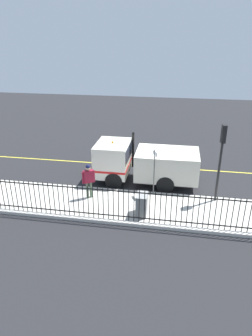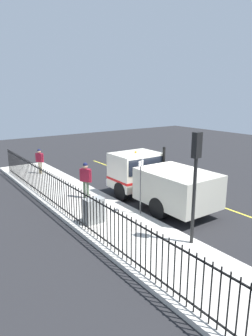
% 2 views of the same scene
% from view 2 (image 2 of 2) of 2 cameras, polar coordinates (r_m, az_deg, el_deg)
% --- Properties ---
extents(ground_plane, '(53.34, 53.34, 0.00)m').
position_cam_2_polar(ground_plane, '(14.74, 6.96, -7.31)').
color(ground_plane, '#232326').
rests_on(ground_plane, ground).
extents(sidewalk_slab, '(3.17, 24.25, 0.16)m').
position_cam_2_polar(sidewalk_slab, '(13.03, -3.03, -9.79)').
color(sidewalk_slab, beige).
rests_on(sidewalk_slab, ground).
extents(lane_marking, '(0.12, 21.82, 0.01)m').
position_cam_2_polar(lane_marking, '(16.32, 13.12, -5.45)').
color(lane_marking, yellow).
rests_on(lane_marking, ground).
extents(work_truck, '(2.46, 5.91, 2.64)m').
position_cam_2_polar(work_truck, '(14.80, 5.42, -1.88)').
color(work_truck, silver).
rests_on(work_truck, ground).
extents(worker_standing, '(0.47, 0.58, 1.83)m').
position_cam_2_polar(worker_standing, '(15.22, -7.56, -1.58)').
color(worker_standing, maroon).
rests_on(worker_standing, sidewalk_slab).
extents(pedestrian_distant, '(0.43, 0.52, 1.64)m').
position_cam_2_polar(pedestrian_distant, '(20.55, -15.85, 1.73)').
color(pedestrian_distant, maroon).
rests_on(pedestrian_distant, sidewalk_slab).
extents(iron_fence, '(0.04, 20.65, 1.58)m').
position_cam_2_polar(iron_fence, '(12.09, -8.52, -7.36)').
color(iron_fence, black).
rests_on(iron_fence, sidewalk_slab).
extents(traffic_light_near, '(0.32, 0.24, 3.91)m').
position_cam_2_polar(traffic_light_near, '(10.37, 12.90, 0.34)').
color(traffic_light_near, black).
rests_on(traffic_light_near, sidewalk_slab).
extents(utility_cabinet, '(0.79, 0.49, 1.03)m').
position_cam_2_polar(utility_cabinet, '(12.52, -6.00, -7.90)').
color(utility_cabinet, gray).
rests_on(utility_cabinet, sidewalk_slab).
extents(traffic_cone, '(0.46, 0.46, 0.66)m').
position_cam_2_polar(traffic_cone, '(17.20, 8.12, -3.08)').
color(traffic_cone, orange).
rests_on(traffic_cone, ground).
extents(street_sign, '(0.45, 0.28, 2.46)m').
position_cam_2_polar(street_sign, '(13.01, 2.75, -2.28)').
color(street_sign, '#4C4C4C').
rests_on(street_sign, sidewalk_slab).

